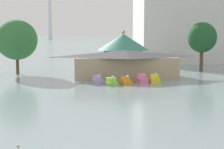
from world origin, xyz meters
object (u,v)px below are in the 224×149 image
pedal_boat_pink (141,79)px  boathouse (125,63)px  pedal_boat_lavender (97,80)px  pedal_boat_orange (125,81)px  green_roof_pavilion (123,51)px  shoreline_tree_right (202,38)px  background_building_block (204,10)px  shoreline_tree_tall_left (17,40)px  pedal_boat_lime (111,82)px  pedal_boat_yellow (154,79)px

pedal_boat_pink → boathouse: boathouse is taller
pedal_boat_lavender → pedal_boat_orange: 4.60m
pedal_boat_orange → green_roof_pavilion: green_roof_pavilion is taller
shoreline_tree_right → background_building_block: size_ratio=0.27×
pedal_boat_pink → green_roof_pavilion: size_ratio=0.30×
pedal_boat_lavender → pedal_boat_pink: (7.14, -0.21, 0.10)m
shoreline_tree_right → pedal_boat_lavender: bearing=-146.0°
pedal_boat_lavender → shoreline_tree_tall_left: 21.25m
pedal_boat_lime → shoreline_tree_tall_left: size_ratio=0.23×
pedal_boat_orange → pedal_boat_yellow: (4.92, 1.03, 0.07)m
shoreline_tree_tall_left → background_building_block: background_building_block is taller
green_roof_pavilion → background_building_block: background_building_block is taller
pedal_boat_lavender → boathouse: bearing=127.5°
green_roof_pavilion → background_building_block: size_ratio=0.27×
shoreline_tree_tall_left → shoreline_tree_right: (37.72, 1.51, 0.37)m
green_roof_pavilion → boathouse: bearing=-95.3°
green_roof_pavilion → background_building_block: (25.86, 25.06, 9.81)m
pedal_boat_lavender → pedal_boat_yellow: (9.26, -0.49, 0.07)m
pedal_boat_lime → green_roof_pavilion: bearing=158.5°
boathouse → green_roof_pavilion: 7.12m
pedal_boat_pink → shoreline_tree_tall_left: shoreline_tree_tall_left is taller
shoreline_tree_right → pedal_boat_lime: bearing=-139.8°
pedal_boat_lavender → pedal_boat_pink: pedal_boat_pink is taller
pedal_boat_yellow → green_roof_pavilion: green_roof_pavilion is taller
pedal_boat_pink → pedal_boat_lavender: bearing=-101.1°
pedal_boat_lime → pedal_boat_pink: pedal_boat_lime is taller
green_roof_pavilion → shoreline_tree_tall_left: 20.88m
pedal_boat_lime → background_building_block: bearing=136.7°
pedal_boat_lavender → pedal_boat_orange: (4.34, -1.52, 0.00)m
pedal_boat_pink → pedal_boat_yellow: size_ratio=1.18×
pedal_boat_lavender → pedal_boat_pink: size_ratio=0.88×
pedal_boat_lavender → background_building_block: background_building_block is taller
green_roof_pavilion → pedal_boat_lime: bearing=-104.6°
pedal_boat_pink → boathouse: 7.12m
pedal_boat_lime → boathouse: 9.49m
green_roof_pavilion → shoreline_tree_tall_left: bearing=177.7°
pedal_boat_lavender → shoreline_tree_right: bearing=111.9°
pedal_boat_pink → shoreline_tree_tall_left: bearing=-132.6°
pedal_boat_lime → pedal_boat_yellow: bearing=96.4°
pedal_boat_yellow → shoreline_tree_tall_left: bearing=-118.7°
pedal_boat_lavender → boathouse: (5.44, 6.40, 2.12)m
pedal_boat_orange → pedal_boat_yellow: bearing=91.7°
pedal_boat_pink → shoreline_tree_right: shoreline_tree_right is taller
pedal_boat_lavender → green_roof_pavilion: size_ratio=0.26×
shoreline_tree_tall_left → shoreline_tree_right: 37.75m
green_roof_pavilion → pedal_boat_orange: bearing=-96.7°
pedal_boat_pink → shoreline_tree_right: bearing=125.3°
pedal_boat_lime → pedal_boat_orange: size_ratio=0.87×
pedal_boat_orange → pedal_boat_pink: size_ratio=0.95×
pedal_boat_lime → boathouse: size_ratio=0.13×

